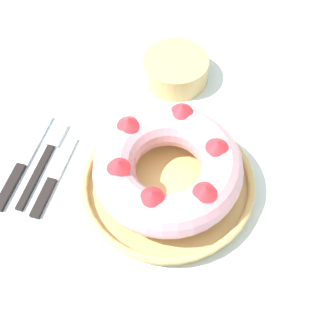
{
  "coord_description": "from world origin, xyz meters",
  "views": [
    {
      "loc": [
        0.13,
        -0.36,
        1.4
      ],
      "look_at": [
        0.03,
        0.02,
        0.8
      ],
      "focal_mm": 50.0,
      "sensor_mm": 36.0,
      "label": 1
    }
  ],
  "objects_px": {
    "serving_dish": "(168,184)",
    "bundt_cake": "(168,168)",
    "fork": "(45,158)",
    "serving_knife": "(21,167)",
    "side_bowl": "(176,69)",
    "napkin": "(311,239)",
    "cake_knife": "(52,181)"
  },
  "relations": [
    {
      "from": "cake_knife",
      "to": "side_bowl",
      "type": "distance_m",
      "value": 0.32
    },
    {
      "from": "fork",
      "to": "serving_knife",
      "type": "bearing_deg",
      "value": -133.98
    },
    {
      "from": "side_bowl",
      "to": "bundt_cake",
      "type": "bearing_deg",
      "value": -78.03
    },
    {
      "from": "serving_dish",
      "to": "serving_knife",
      "type": "bearing_deg",
      "value": -174.22
    },
    {
      "from": "serving_knife",
      "to": "cake_knife",
      "type": "height_order",
      "value": "same"
    },
    {
      "from": "bundt_cake",
      "to": "napkin",
      "type": "distance_m",
      "value": 0.25
    },
    {
      "from": "serving_dish",
      "to": "serving_knife",
      "type": "xyz_separation_m",
      "value": [
        -0.25,
        -0.03,
        -0.01
      ]
    },
    {
      "from": "bundt_cake",
      "to": "cake_knife",
      "type": "height_order",
      "value": "bundt_cake"
    },
    {
      "from": "serving_dish",
      "to": "bundt_cake",
      "type": "xyz_separation_m",
      "value": [
        -0.0,
        0.0,
        0.05
      ]
    },
    {
      "from": "side_bowl",
      "to": "napkin",
      "type": "xyz_separation_m",
      "value": [
        0.29,
        -0.27,
        -0.02
      ]
    },
    {
      "from": "serving_knife",
      "to": "cake_knife",
      "type": "xyz_separation_m",
      "value": [
        0.06,
        -0.01,
        -0.0
      ]
    },
    {
      "from": "fork",
      "to": "side_bowl",
      "type": "bearing_deg",
      "value": 60.76
    },
    {
      "from": "serving_knife",
      "to": "side_bowl",
      "type": "relative_size",
      "value": 1.63
    },
    {
      "from": "fork",
      "to": "napkin",
      "type": "distance_m",
      "value": 0.46
    },
    {
      "from": "bundt_cake",
      "to": "fork",
      "type": "height_order",
      "value": "bundt_cake"
    },
    {
      "from": "serving_dish",
      "to": "napkin",
      "type": "distance_m",
      "value": 0.24
    },
    {
      "from": "napkin",
      "to": "serving_dish",
      "type": "bearing_deg",
      "value": 173.09
    },
    {
      "from": "cake_knife",
      "to": "side_bowl",
      "type": "xyz_separation_m",
      "value": [
        0.14,
        0.28,
        0.02
      ]
    },
    {
      "from": "bundt_cake",
      "to": "side_bowl",
      "type": "xyz_separation_m",
      "value": [
        -0.05,
        0.25,
        -0.04
      ]
    },
    {
      "from": "fork",
      "to": "side_bowl",
      "type": "xyz_separation_m",
      "value": [
        0.17,
        0.24,
        0.02
      ]
    },
    {
      "from": "bundt_cake",
      "to": "fork",
      "type": "distance_m",
      "value": 0.23
    },
    {
      "from": "fork",
      "to": "cake_knife",
      "type": "xyz_separation_m",
      "value": [
        0.03,
        -0.04,
        -0.0
      ]
    },
    {
      "from": "serving_dish",
      "to": "side_bowl",
      "type": "relative_size",
      "value": 2.27
    },
    {
      "from": "serving_dish",
      "to": "side_bowl",
      "type": "distance_m",
      "value": 0.25
    },
    {
      "from": "bundt_cake",
      "to": "serving_knife",
      "type": "distance_m",
      "value": 0.26
    },
    {
      "from": "bundt_cake",
      "to": "serving_knife",
      "type": "relative_size",
      "value": 1.16
    },
    {
      "from": "cake_knife",
      "to": "napkin",
      "type": "xyz_separation_m",
      "value": [
        0.43,
        0.01,
        -0.0
      ]
    },
    {
      "from": "serving_dish",
      "to": "side_bowl",
      "type": "height_order",
      "value": "side_bowl"
    },
    {
      "from": "serving_dish",
      "to": "serving_knife",
      "type": "height_order",
      "value": "serving_dish"
    },
    {
      "from": "fork",
      "to": "napkin",
      "type": "xyz_separation_m",
      "value": [
        0.46,
        -0.03,
        -0.0
      ]
    },
    {
      "from": "serving_dish",
      "to": "fork",
      "type": "height_order",
      "value": "serving_dish"
    },
    {
      "from": "napkin",
      "to": "fork",
      "type": "bearing_deg",
      "value": 176.07
    }
  ]
}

